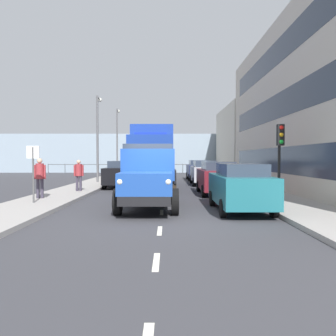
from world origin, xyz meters
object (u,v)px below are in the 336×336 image
Objects in this scene: car_maroon_kerbside_1 at (217,177)px; truck_vintage_blue at (149,178)px; car_black_oppositeside_0 at (121,174)px; car_teal_kerbside_near at (240,186)px; car_grey_oppositeside_2 at (137,168)px; pedestrian_strolling at (79,173)px; car_red_oppositeside_1 at (131,170)px; traffic_light_near at (280,145)px; car_silver_kerbside_2 at (204,172)px; car_navy_kerbside_3 at (198,170)px; lamp_post_far at (117,136)px; lorry_cargo_blue at (153,155)px; lamp_post_promenade at (98,131)px; pedestrian_in_dark_coat at (40,175)px; street_sign at (33,164)px.

truck_vintage_blue is at bearing 56.45° from car_maroon_kerbside_1.
truck_vintage_blue is 9.48m from car_black_oppositeside_0.
car_teal_kerbside_near is 0.94× the size of car_black_oppositeside_0.
car_grey_oppositeside_2 is 2.52× the size of pedestrian_strolling.
traffic_light_near is at bearing 120.92° from car_red_oppositeside_1.
pedestrian_strolling reaches higher than car_silver_kerbside_2.
car_navy_kerbside_3 is 0.66× the size of lamp_post_far.
lamp_post_far is (2.19, -1.73, 3.29)m from car_grey_oppositeside_2.
car_maroon_kerbside_1 is 1.02× the size of car_grey_oppositeside_2.
lorry_cargo_blue is 1.83× the size of car_navy_kerbside_3.
lorry_cargo_blue is at bearing 164.45° from car_black_oppositeside_0.
lamp_post_promenade is at bearing 28.63° from car_navy_kerbside_3.
truck_vintage_blue is 1.26× the size of car_navy_kerbside_3.
lorry_cargo_blue is at bearing 65.01° from car_navy_kerbside_3.
street_sign is at bearing 101.86° from pedestrian_in_dark_coat.
pedestrian_strolling reaches higher than car_navy_kerbside_3.
car_navy_kerbside_3 is 8.98m from car_black_oppositeside_0.
car_navy_kerbside_3 is 5.79m from car_red_oppositeside_1.
lamp_post_far is 3.03× the size of street_sign.
car_black_oppositeside_0 is 1.12× the size of car_red_oppositeside_1.
car_silver_kerbside_2 is 2.33× the size of pedestrian_in_dark_coat.
car_maroon_kerbside_1 is (0.00, -5.50, 0.00)m from car_teal_kerbside_near.
lamp_post_promenade is (2.09, 8.29, 3.01)m from car_grey_oppositeside_2.
pedestrian_in_dark_coat is at bearing 19.13° from car_maroon_kerbside_1.
pedestrian_strolling is at bearing -20.26° from traffic_light_near.
lorry_cargo_blue is at bearing -68.76° from car_teal_kerbside_near.
car_grey_oppositeside_2 is at bearing -35.88° from car_navy_kerbside_3.
lorry_cargo_blue is 8.02m from pedestrian_in_dark_coat.
car_silver_kerbside_2 is at bearing -161.36° from car_black_oppositeside_0.
pedestrian_strolling is 0.24× the size of lamp_post_far.
traffic_light_near reaches higher than street_sign.
traffic_light_near is (-5.52, -1.77, 1.29)m from truck_vintage_blue.
truck_vintage_blue is at bearing 171.55° from street_sign.
car_navy_kerbside_3 is (0.00, -5.10, 0.00)m from car_silver_kerbside_2.
lamp_post_promenade reaches higher than car_red_oppositeside_1.
street_sign is (7.92, 4.33, 0.79)m from car_maroon_kerbside_1.
traffic_light_near is at bearing 159.74° from pedestrian_strolling.
car_black_oppositeside_0 is at bearing 90.00° from car_red_oppositeside_1.
pedestrian_strolling is 0.52× the size of traffic_light_near.
car_maroon_kerbside_1 is at bearing 137.95° from lamp_post_promenade.
lorry_cargo_blue is 1.92× the size of car_maroon_kerbside_1.
lamp_post_far reaches higher than car_red_oppositeside_1.
car_teal_kerbside_near is at bearing 45.88° from traffic_light_near.
lamp_post_far is at bearing -70.82° from car_teal_kerbside_near.
car_maroon_kerbside_1 is 9.06m from street_sign.
car_red_oppositeside_1 is 8.17m from lamp_post_far.
car_grey_oppositeside_2 is at bearing -98.16° from pedestrian_in_dark_coat.
car_navy_kerbside_3 is at bearing -151.37° from lamp_post_promenade.
car_red_oppositeside_1 is at bearing 107.01° from lamp_post_far.
car_teal_kerbside_near is at bearing 121.78° from lamp_post_promenade.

